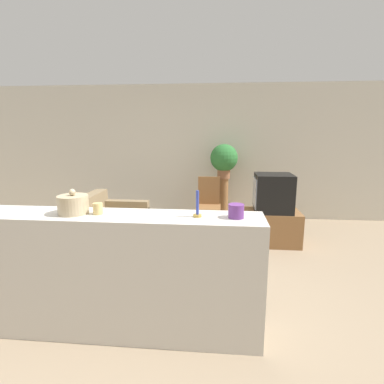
% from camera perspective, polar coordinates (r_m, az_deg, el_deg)
% --- Properties ---
extents(ground_plane, '(14.00, 14.00, 0.00)m').
position_cam_1_polar(ground_plane, '(3.40, -11.21, -20.32)').
color(ground_plane, gray).
extents(wall_back, '(9.00, 0.06, 2.70)m').
position_cam_1_polar(wall_back, '(6.26, -2.71, 7.58)').
color(wall_back, beige).
rests_on(wall_back, ground_plane).
extents(couch, '(0.95, 2.01, 0.78)m').
position_cam_1_polar(couch, '(4.61, -17.24, -7.93)').
color(couch, '#847051').
rests_on(couch, ground_plane).
extents(tv_stand, '(0.86, 0.56, 0.53)m').
position_cam_1_polar(tv_stand, '(4.99, 14.90, -6.51)').
color(tv_stand, olive).
rests_on(tv_stand, ground_plane).
extents(television, '(0.58, 0.53, 0.59)m').
position_cam_1_polar(television, '(4.85, 15.17, -0.16)').
color(television, black).
rests_on(television, tv_stand).
extents(wooden_chair, '(0.44, 0.44, 0.96)m').
position_cam_1_polar(wooden_chair, '(5.45, 3.16, -1.85)').
color(wooden_chair, olive).
rests_on(wooden_chair, ground_plane).
extents(plant_stand, '(0.19, 0.19, 0.88)m').
position_cam_1_polar(plant_stand, '(5.90, 5.94, -1.64)').
color(plant_stand, olive).
rests_on(plant_stand, ground_plane).
extents(potted_plant, '(0.52, 0.52, 0.66)m').
position_cam_1_polar(potted_plant, '(5.77, 6.11, 6.29)').
color(potted_plant, '#8E5B3D').
rests_on(potted_plant, plant_stand).
extents(foreground_counter, '(2.52, 0.44, 1.09)m').
position_cam_1_polar(foreground_counter, '(2.81, -14.02, -14.96)').
color(foreground_counter, beige).
rests_on(foreground_counter, ground_plane).
extents(decorative_bowl, '(0.25, 0.25, 0.21)m').
position_cam_1_polar(decorative_bowl, '(2.73, -21.70, -2.19)').
color(decorative_bowl, tan).
rests_on(decorative_bowl, foreground_counter).
extents(candle_jar, '(0.08, 0.08, 0.10)m').
position_cam_1_polar(candle_jar, '(2.65, -17.48, -3.04)').
color(candle_jar, tan).
rests_on(candle_jar, foreground_counter).
extents(candlestick, '(0.07, 0.07, 0.22)m').
position_cam_1_polar(candlestick, '(2.45, 1.04, -3.18)').
color(candlestick, '#B7933D').
rests_on(candlestick, foreground_counter).
extents(coffee_tin, '(0.13, 0.13, 0.11)m').
position_cam_1_polar(coffee_tin, '(2.45, 8.40, -3.61)').
color(coffee_tin, '#66337F').
rests_on(coffee_tin, foreground_counter).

